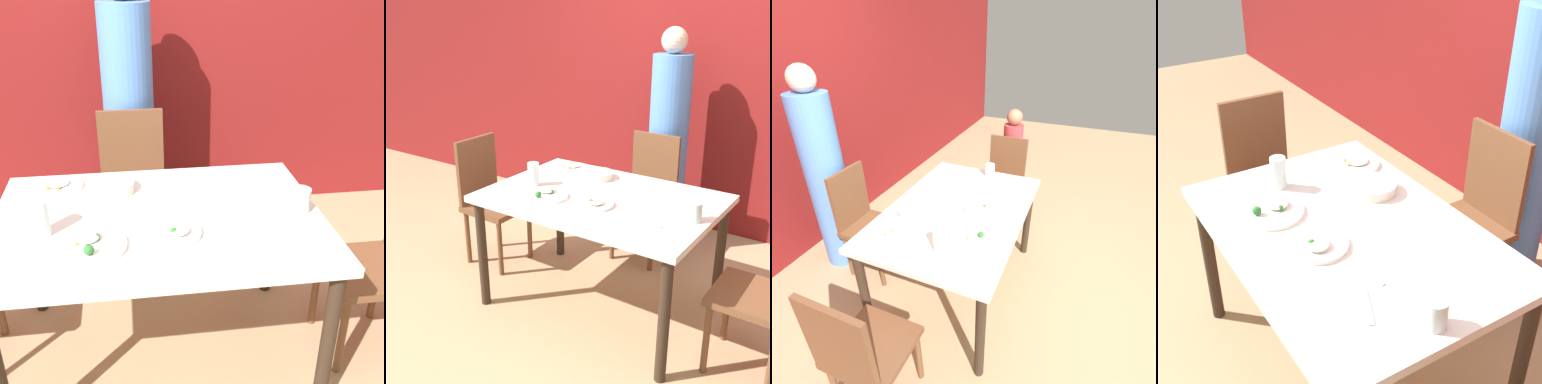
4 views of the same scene
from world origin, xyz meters
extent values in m
plane|color=tan|center=(0.00, 0.00, 0.00)|extent=(10.00, 10.00, 0.00)
cube|color=maroon|center=(0.00, 1.56, 1.35)|extent=(10.00, 0.06, 2.70)
cube|color=silver|center=(0.00, 0.00, 0.75)|extent=(1.38, 0.95, 0.04)
cylinder|color=#332319|center=(0.63, -0.42, 0.36)|extent=(0.06, 0.06, 0.73)
cylinder|color=#332319|center=(-0.63, 0.42, 0.36)|extent=(0.06, 0.06, 0.73)
cylinder|color=#332319|center=(0.63, 0.42, 0.36)|extent=(0.06, 0.06, 0.73)
cube|color=brown|center=(-0.09, 0.75, 0.44)|extent=(0.40, 0.40, 0.04)
cube|color=brown|center=(-0.09, 0.93, 0.71)|extent=(0.38, 0.03, 0.49)
cylinder|color=brown|center=(-0.26, 0.58, 0.21)|extent=(0.04, 0.04, 0.42)
cylinder|color=brown|center=(0.07, 0.58, 0.21)|extent=(0.04, 0.04, 0.42)
cylinder|color=brown|center=(-0.26, 0.91, 0.21)|extent=(0.04, 0.04, 0.42)
cylinder|color=brown|center=(0.07, 0.91, 0.21)|extent=(0.04, 0.04, 0.42)
cube|color=brown|center=(0.96, -0.06, 0.44)|extent=(0.40, 0.40, 0.04)
cylinder|color=brown|center=(0.79, 0.10, 0.21)|extent=(0.04, 0.04, 0.42)
cylinder|color=brown|center=(0.79, -0.23, 0.21)|extent=(0.04, 0.04, 0.42)
cylinder|color=brown|center=(1.12, 0.10, 0.21)|extent=(0.04, 0.04, 0.42)
cylinder|color=#5184D1|center=(-0.09, 1.14, 0.76)|extent=(0.31, 0.31, 1.51)
cylinder|color=silver|center=(-0.19, 0.26, 0.79)|extent=(0.20, 0.20, 0.05)
cylinder|color=#BC5123|center=(-0.19, 0.26, 0.81)|extent=(0.18, 0.18, 0.01)
cylinder|color=white|center=(-0.44, 0.32, 0.78)|extent=(0.22, 0.22, 0.02)
ellipsoid|color=white|center=(-0.45, 0.33, 0.80)|extent=(0.11, 0.11, 0.02)
cone|color=orange|center=(-0.44, 0.27, 0.80)|extent=(0.02, 0.02, 0.02)
cone|color=orange|center=(-0.48, 0.28, 0.80)|extent=(0.02, 0.02, 0.02)
cylinder|color=white|center=(0.04, -0.16, 0.78)|extent=(0.23, 0.23, 0.02)
ellipsoid|color=white|center=(0.06, -0.17, 0.80)|extent=(0.10, 0.10, 0.03)
sphere|color=#2D702D|center=(0.05, -0.19, 0.80)|extent=(0.03, 0.03, 0.03)
cone|color=orange|center=(0.08, -0.15, 0.80)|extent=(0.02, 0.02, 0.03)
cylinder|color=white|center=(-0.27, -0.21, 0.78)|extent=(0.26, 0.26, 0.02)
ellipsoid|color=white|center=(-0.28, -0.18, 0.80)|extent=(0.10, 0.10, 0.03)
sphere|color=#2D702D|center=(-0.27, -0.28, 0.81)|extent=(0.04, 0.04, 0.04)
cone|color=orange|center=(-0.32, -0.21, 0.80)|extent=(0.02, 0.02, 0.02)
sphere|color=#2D702D|center=(-0.25, -0.18, 0.80)|extent=(0.03, 0.03, 0.03)
cylinder|color=silver|center=(0.60, -0.04, 0.82)|extent=(0.08, 0.08, 0.11)
cylinder|color=silver|center=(-0.46, -0.09, 0.84)|extent=(0.07, 0.07, 0.15)
cube|color=silver|center=(0.42, -0.18, 0.77)|extent=(0.17, 0.09, 0.01)
cube|color=silver|center=(0.27, -0.09, 0.77)|extent=(0.18, 0.06, 0.01)
camera|label=1|loc=(-0.10, -1.76, 1.77)|focal=45.00mm
camera|label=2|loc=(1.42, -2.32, 1.83)|focal=45.00mm
camera|label=3|loc=(-1.67, -0.75, 1.96)|focal=28.00mm
camera|label=4|loc=(1.52, -0.93, 2.01)|focal=50.00mm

